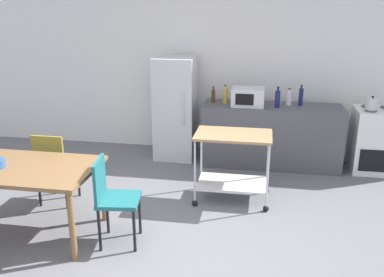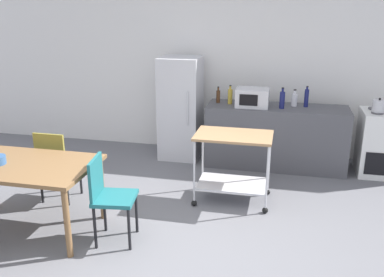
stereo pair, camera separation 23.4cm
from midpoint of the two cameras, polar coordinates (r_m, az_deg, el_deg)
ground_plane at (r=4.24m, az=-3.96°, el=-15.47°), size 12.00×12.00×0.00m
back_wall at (r=6.74m, az=2.25°, el=10.48°), size 8.40×0.12×2.90m
kitchen_counter at (r=6.31m, az=9.53°, el=0.41°), size 2.00×0.64×0.90m
dining_table at (r=4.67m, az=-23.26°, el=-4.40°), size 1.50×0.90×0.75m
chair_teal at (r=4.29m, az=-12.26°, el=-7.50°), size 0.45×0.45×0.89m
chair_olive at (r=5.28m, az=-19.29°, el=-3.17°), size 0.40×0.40×0.89m
stove_oven at (r=6.50m, az=22.41°, el=-0.21°), size 0.60×0.61×0.92m
refrigerator at (r=6.48m, az=-3.25°, el=4.08°), size 0.60×0.63×1.55m
kitchen_cart at (r=5.07m, az=4.21°, el=-2.35°), size 0.91×0.57×0.85m
bottle_sparkling_water at (r=6.29m, az=1.83°, el=5.76°), size 0.06×0.06×0.24m
bottle_hot_sauce at (r=6.23m, az=3.44°, el=5.77°), size 0.07×0.07×0.28m
microwave at (r=6.10m, az=6.45°, el=5.58°), size 0.46×0.35×0.26m
bottle_wine at (r=6.07m, az=10.36°, el=5.29°), size 0.07×0.07×0.30m
bottle_soda at (r=6.26m, az=11.89°, el=5.31°), size 0.08×0.08×0.24m
bottle_olive_oil at (r=6.26m, az=13.42°, el=5.51°), size 0.06×0.06×0.30m
kettle at (r=6.24m, az=22.12°, el=4.36°), size 0.24×0.17×0.19m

